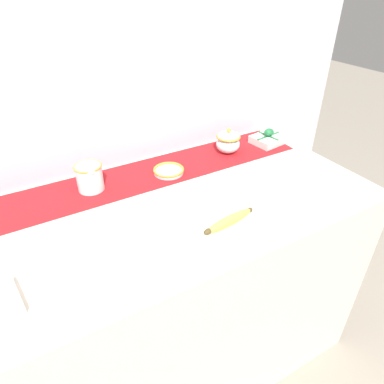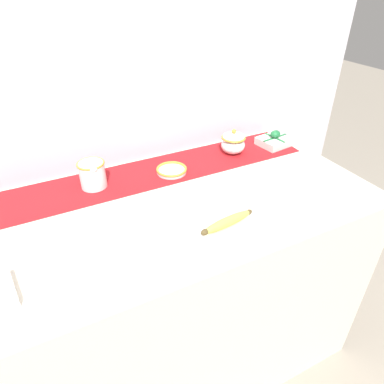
{
  "view_description": "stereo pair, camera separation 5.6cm",
  "coord_description": "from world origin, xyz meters",
  "px_view_note": "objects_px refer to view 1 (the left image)",
  "views": [
    {
      "loc": [
        -0.48,
        -0.92,
        1.66
      ],
      "look_at": [
        0.03,
        -0.04,
        0.99
      ],
      "focal_mm": 32.0,
      "sensor_mm": 36.0,
      "label": 1
    },
    {
      "loc": [
        -0.43,
        -0.95,
        1.66
      ],
      "look_at": [
        0.03,
        -0.04,
        0.99
      ],
      "focal_mm": 32.0,
      "sensor_mm": 36.0,
      "label": 2
    }
  ],
  "objects_px": {
    "spoon": "(265,168)",
    "gift_box": "(268,139)",
    "cream_pitcher": "(89,176)",
    "banana": "(229,220)",
    "sugar_bowl": "(228,142)",
    "small_dish": "(169,171)"
  },
  "relations": [
    {
      "from": "cream_pitcher",
      "to": "sugar_bowl",
      "type": "xyz_separation_m",
      "value": [
        0.64,
        -0.0,
        -0.0
      ]
    },
    {
      "from": "sugar_bowl",
      "to": "gift_box",
      "type": "relative_size",
      "value": 0.72
    },
    {
      "from": "gift_box",
      "to": "sugar_bowl",
      "type": "bearing_deg",
      "value": 175.9
    },
    {
      "from": "small_dish",
      "to": "spoon",
      "type": "height_order",
      "value": "small_dish"
    },
    {
      "from": "small_dish",
      "to": "gift_box",
      "type": "distance_m",
      "value": 0.55
    },
    {
      "from": "sugar_bowl",
      "to": "gift_box",
      "type": "height_order",
      "value": "sugar_bowl"
    },
    {
      "from": "small_dish",
      "to": "spoon",
      "type": "distance_m",
      "value": 0.41
    },
    {
      "from": "sugar_bowl",
      "to": "small_dish",
      "type": "distance_m",
      "value": 0.33
    },
    {
      "from": "cream_pitcher",
      "to": "gift_box",
      "type": "height_order",
      "value": "cream_pitcher"
    },
    {
      "from": "sugar_bowl",
      "to": "banana",
      "type": "bearing_deg",
      "value": -124.36
    },
    {
      "from": "gift_box",
      "to": "cream_pitcher",
      "type": "bearing_deg",
      "value": 178.84
    },
    {
      "from": "cream_pitcher",
      "to": "small_dish",
      "type": "distance_m",
      "value": 0.32
    },
    {
      "from": "small_dish",
      "to": "banana",
      "type": "distance_m",
      "value": 0.41
    },
    {
      "from": "small_dish",
      "to": "gift_box",
      "type": "height_order",
      "value": "gift_box"
    },
    {
      "from": "cream_pitcher",
      "to": "spoon",
      "type": "relative_size",
      "value": 0.65
    },
    {
      "from": "cream_pitcher",
      "to": "small_dish",
      "type": "relative_size",
      "value": 0.95
    },
    {
      "from": "cream_pitcher",
      "to": "banana",
      "type": "xyz_separation_m",
      "value": [
        0.34,
        -0.45,
        -0.04
      ]
    },
    {
      "from": "cream_pitcher",
      "to": "spoon",
      "type": "height_order",
      "value": "cream_pitcher"
    },
    {
      "from": "sugar_bowl",
      "to": "small_dish",
      "type": "height_order",
      "value": "sugar_bowl"
    },
    {
      "from": "cream_pitcher",
      "to": "banana",
      "type": "distance_m",
      "value": 0.56
    },
    {
      "from": "spoon",
      "to": "gift_box",
      "type": "height_order",
      "value": "gift_box"
    },
    {
      "from": "banana",
      "to": "gift_box",
      "type": "height_order",
      "value": "gift_box"
    }
  ]
}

